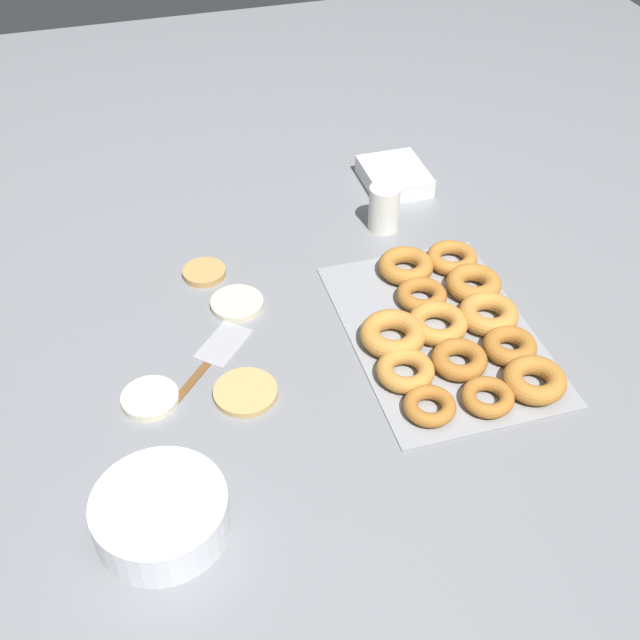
{
  "coord_description": "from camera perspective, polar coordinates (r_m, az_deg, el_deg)",
  "views": [
    {
      "loc": [
        -1.03,
        0.21,
        0.95
      ],
      "look_at": [
        -0.05,
        -0.08,
        0.04
      ],
      "focal_mm": 45.0,
      "sensor_mm": 36.0,
      "label": 1
    }
  ],
  "objects": [
    {
      "name": "ground_plane",
      "position": [
        1.42,
        -3.64,
        -0.58
      ],
      "size": [
        3.0,
        3.0,
        0.0
      ],
      "primitive_type": "plane",
      "color": "gray"
    },
    {
      "name": "pancake_0",
      "position": [
        1.46,
        -5.92,
        1.18
      ],
      "size": [
        0.1,
        0.1,
        0.01
      ],
      "primitive_type": "cylinder",
      "color": "beige",
      "rests_on": "ground_plane"
    },
    {
      "name": "pancake_1",
      "position": [
        1.54,
        -8.23,
        3.37
      ],
      "size": [
        0.08,
        0.08,
        0.01
      ],
      "primitive_type": "cylinder",
      "color": "tan",
      "rests_on": "ground_plane"
    },
    {
      "name": "pancake_2",
      "position": [
        1.31,
        -11.99,
        -5.47
      ],
      "size": [
        0.09,
        0.09,
        0.01
      ],
      "primitive_type": "cylinder",
      "color": "beige",
      "rests_on": "ground_plane"
    },
    {
      "name": "pancake_3",
      "position": [
        1.3,
        -5.32,
        -5.13
      ],
      "size": [
        0.1,
        0.1,
        0.01
      ],
      "primitive_type": "cylinder",
      "color": "tan",
      "rests_on": "ground_plane"
    },
    {
      "name": "donut_tray",
      "position": [
        1.41,
        9.18,
        -0.46
      ],
      "size": [
        0.46,
        0.31,
        0.04
      ],
      "color": "#93969B",
      "rests_on": "ground_plane"
    },
    {
      "name": "batter_bowl",
      "position": [
        1.14,
        -11.25,
        -13.39
      ],
      "size": [
        0.19,
        0.19,
        0.06
      ],
      "color": "white",
      "rests_on": "ground_plane"
    },
    {
      "name": "container_stack",
      "position": [
        1.79,
        5.29,
        10.13
      ],
      "size": [
        0.15,
        0.13,
        0.04
      ],
      "color": "white",
      "rests_on": "ground_plane"
    },
    {
      "name": "paper_cup",
      "position": [
        1.63,
        4.57,
        7.95
      ],
      "size": [
        0.06,
        0.06,
        0.09
      ],
      "color": "white",
      "rests_on": "ground_plane"
    },
    {
      "name": "spatula",
      "position": [
        1.37,
        -7.43,
        -2.32
      ],
      "size": [
        0.2,
        0.18,
        0.01
      ],
      "rotation": [
        0.0,
        0.0,
        5.55
      ],
      "color": "brown",
      "rests_on": "ground_plane"
    }
  ]
}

